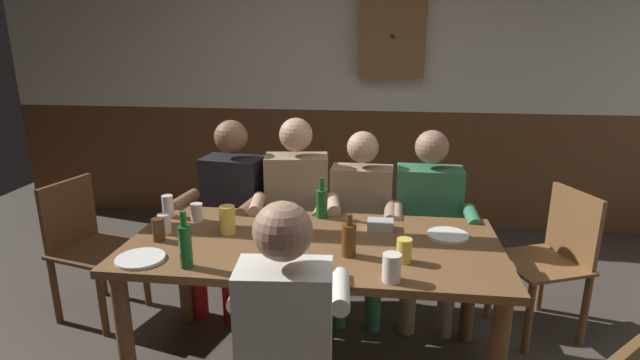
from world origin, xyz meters
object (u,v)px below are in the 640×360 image
at_px(condiment_caddy, 380,225).
at_px(bottle_0, 322,202).
at_px(dining_table, 313,259).
at_px(plate_1, 448,235).
at_px(bottle_2, 349,239).
at_px(bottle_1, 185,245).
at_px(pint_glass_4, 404,250).
at_px(pint_glass_7, 164,224).
at_px(person_1, 297,205).
at_px(pint_glass_6, 227,220).
at_px(chair_empty_near_left, 87,244).
at_px(table_candle, 285,230).
at_px(pint_glass_1, 168,206).
at_px(pint_glass_5, 158,230).
at_px(person_4, 287,329).
at_px(pint_glass_2, 197,212).
at_px(person_2, 360,215).
at_px(person_0, 230,204).
at_px(chair_empty_far_end, 552,257).
at_px(plate_0, 140,259).
at_px(person_3, 428,216).
at_px(pint_glass_0, 392,268).
at_px(wall_dart_cabinet, 392,36).
at_px(pint_glass_3, 304,255).

distance_m(condiment_caddy, bottle_0, 0.37).
xyz_separation_m(dining_table, plate_1, (0.69, 0.16, 0.10)).
bearing_deg(bottle_2, bottle_1, -163.31).
xyz_separation_m(pint_glass_4, pint_glass_7, (-1.25, 0.20, -0.00)).
bearing_deg(person_1, pint_glass_6, 59.60).
relative_size(chair_empty_near_left, table_candle, 11.00).
distance_m(person_1, pint_glass_1, 0.81).
distance_m(bottle_2, pint_glass_5, 0.98).
bearing_deg(pint_glass_4, pint_glass_1, 161.88).
distance_m(chair_empty_near_left, bottle_2, 1.81).
xyz_separation_m(person_1, pint_glass_5, (-0.58, -0.76, 0.11)).
relative_size(table_candle, pint_glass_7, 0.77).
bearing_deg(person_4, pint_glass_1, 128.25).
distance_m(condiment_caddy, pint_glass_2, 1.03).
distance_m(person_4, plate_1, 1.09).
bearing_deg(person_2, person_0, 1.33).
bearing_deg(person_0, table_candle, 135.96).
height_order(chair_empty_far_end, plate_0, chair_empty_far_end).
height_order(person_2, chair_empty_near_left, person_2).
distance_m(chair_empty_far_end, plate_1, 0.83).
bearing_deg(plate_1, chair_empty_near_left, 174.17).
xyz_separation_m(person_0, person_1, (0.44, 0.01, 0.01)).
bearing_deg(condiment_caddy, pint_glass_6, -168.55).
distance_m(person_2, person_3, 0.43).
relative_size(person_3, plate_0, 5.23).
distance_m(person_0, condiment_caddy, 1.09).
bearing_deg(person_1, bottle_2, 107.98).
bearing_deg(bottle_2, person_3, 61.12).
height_order(plate_0, bottle_1, bottle_1).
relative_size(person_2, pint_glass_4, 10.31).
bearing_deg(person_2, bottle_1, 55.90).
bearing_deg(plate_0, dining_table, 21.91).
bearing_deg(chair_empty_near_left, pint_glass_4, 88.40).
bearing_deg(pint_glass_5, person_0, 79.69).
relative_size(person_1, pint_glass_5, 10.51).
relative_size(person_0, plate_1, 5.66).
xyz_separation_m(dining_table, person_2, (0.21, 0.67, 0.01)).
bearing_deg(pint_glass_0, bottle_0, 118.00).
xyz_separation_m(person_4, pint_glass_5, (-0.78, 0.60, 0.13)).
bearing_deg(person_4, pint_glass_6, 117.12).
bearing_deg(wall_dart_cabinet, person_0, -124.86).
height_order(plate_1, pint_glass_0, pint_glass_0).
xyz_separation_m(bottle_2, pint_glass_5, (-0.98, 0.06, -0.03)).
height_order(bottle_0, pint_glass_6, bottle_0).
bearing_deg(dining_table, pint_glass_1, 163.40).
relative_size(person_0, pint_glass_3, 8.77).
xyz_separation_m(pint_glass_6, wall_dart_cabinet, (0.86, 2.11, 0.92)).
height_order(pint_glass_3, wall_dart_cabinet, wall_dart_cabinet).
bearing_deg(person_4, person_1, 93.41).
bearing_deg(chair_empty_near_left, condiment_caddy, 99.27).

